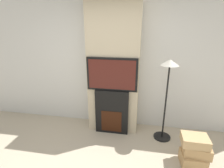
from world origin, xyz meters
TOP-DOWN VIEW (x-y plane):
  - wall_back at (0.00, 2.03)m, footprint 6.00×0.06m
  - chimney_breast at (0.00, 1.81)m, footprint 0.99×0.38m
  - fireplace at (0.00, 1.62)m, footprint 0.66×0.15m
  - television at (0.00, 1.62)m, footprint 0.95×0.07m
  - floor_lamp at (1.01, 1.59)m, footprint 0.32×0.32m
  - box_stack at (1.43, 0.97)m, footprint 0.45×0.38m

SIDE VIEW (x-z plane):
  - box_stack at x=1.43m, z-range 0.00..0.50m
  - fireplace at x=0.00m, z-range 0.00..0.91m
  - floor_lamp at x=1.01m, z-range 0.37..1.92m
  - television at x=0.00m, z-range 0.92..1.55m
  - wall_back at x=0.00m, z-range 0.00..2.70m
  - chimney_breast at x=0.00m, z-range 0.00..2.70m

